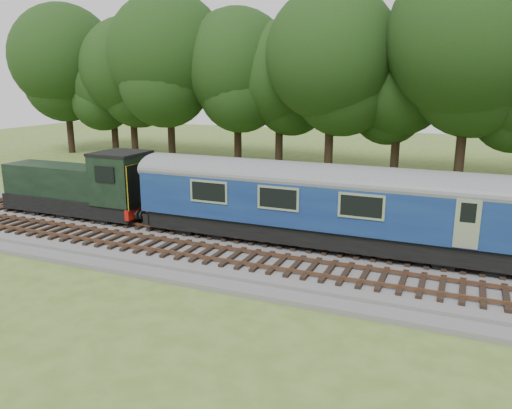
% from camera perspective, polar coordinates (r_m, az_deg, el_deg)
% --- Properties ---
extents(ground, '(120.00, 120.00, 0.00)m').
position_cam_1_polar(ground, '(23.79, -5.57, -5.00)').
color(ground, '#446023').
rests_on(ground, ground).
extents(ballast, '(70.00, 7.00, 0.35)m').
position_cam_1_polar(ballast, '(23.73, -5.58, -4.60)').
color(ballast, '#4C4C4F').
rests_on(ballast, ground).
extents(track_north, '(67.20, 2.40, 0.21)m').
position_cam_1_polar(track_north, '(24.83, -4.05, -3.14)').
color(track_north, black).
rests_on(track_north, ballast).
extents(track_south, '(67.20, 2.40, 0.21)m').
position_cam_1_polar(track_south, '(22.34, -7.56, -5.20)').
color(track_south, black).
rests_on(track_south, ballast).
extents(fence, '(64.00, 0.12, 1.00)m').
position_cam_1_polar(fence, '(27.63, -1.12, -2.23)').
color(fence, '#6B6054').
rests_on(fence, ground).
extents(tree_line, '(70.00, 8.00, 18.00)m').
position_cam_1_polar(tree_line, '(43.78, 8.32, 3.68)').
color(tree_line, black).
rests_on(tree_line, ground).
extents(dmu_railcar, '(18.05, 2.86, 3.88)m').
position_cam_1_polar(dmu_railcar, '(22.40, 8.15, 0.67)').
color(dmu_railcar, black).
rests_on(dmu_railcar, ground).
extents(shunter_loco, '(8.91, 2.60, 3.38)m').
position_cam_1_polar(shunter_loco, '(29.27, -19.24, 1.89)').
color(shunter_loco, black).
rests_on(shunter_loco, ground).
extents(worker, '(0.70, 0.57, 1.67)m').
position_cam_1_polar(worker, '(25.78, -11.86, -0.99)').
color(worker, '#DF620B').
rests_on(worker, ballast).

